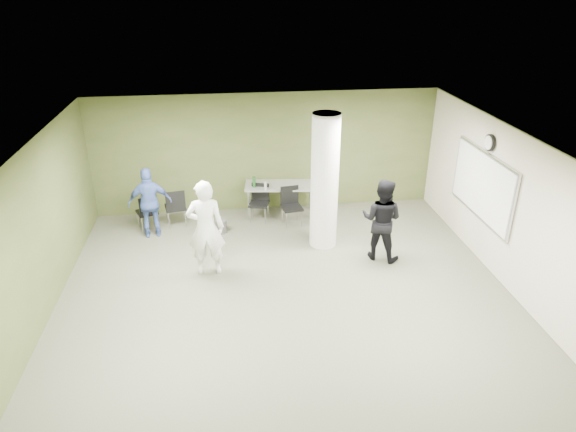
{
  "coord_description": "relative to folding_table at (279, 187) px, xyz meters",
  "views": [
    {
      "loc": [
        -0.95,
        -7.41,
        5.19
      ],
      "look_at": [
        0.13,
        1.0,
        1.17
      ],
      "focal_mm": 32.0,
      "sensor_mm": 36.0,
      "label": 1
    }
  ],
  "objects": [
    {
      "name": "floor",
      "position": [
        -0.25,
        -3.55,
        -0.71
      ],
      "size": [
        8.0,
        8.0,
        0.0
      ],
      "primitive_type": "plane",
      "color": "#505241",
      "rests_on": "ground"
    },
    {
      "name": "ceiling",
      "position": [
        -0.25,
        -3.55,
        2.09
      ],
      "size": [
        8.0,
        8.0,
        0.0
      ],
      "primitive_type": "plane",
      "rotation": [
        3.14,
        0.0,
        0.0
      ],
      "color": "white",
      "rests_on": "wall_back"
    },
    {
      "name": "wall_back",
      "position": [
        -0.25,
        0.45,
        0.69
      ],
      "size": [
        8.0,
        2.8,
        0.02
      ],
      "primitive_type": "cube",
      "rotation": [
        1.57,
        0.0,
        0.0
      ],
      "color": "#465226",
      "rests_on": "floor"
    },
    {
      "name": "wall_left",
      "position": [
        -4.25,
        -3.55,
        0.69
      ],
      "size": [
        0.02,
        8.0,
        2.8
      ],
      "primitive_type": "cube",
      "color": "#465226",
      "rests_on": "floor"
    },
    {
      "name": "wall_right_cream",
      "position": [
        3.75,
        -3.55,
        0.69
      ],
      "size": [
        0.02,
        8.0,
        2.8
      ],
      "primitive_type": "cube",
      "color": "beige",
      "rests_on": "floor"
    },
    {
      "name": "column",
      "position": [
        0.75,
        -1.55,
        0.69
      ],
      "size": [
        0.56,
        0.56,
        2.8
      ],
      "primitive_type": "cylinder",
      "color": "silver",
      "rests_on": "floor"
    },
    {
      "name": "whiteboard",
      "position": [
        3.67,
        -2.35,
        0.79
      ],
      "size": [
        0.05,
        2.3,
        1.3
      ],
      "color": "silver",
      "rests_on": "wall_right_cream"
    },
    {
      "name": "wall_clock",
      "position": [
        3.67,
        -2.35,
        1.64
      ],
      "size": [
        0.06,
        0.32,
        0.32
      ],
      "color": "black",
      "rests_on": "wall_right_cream"
    },
    {
      "name": "folding_table",
      "position": [
        0.0,
        0.0,
        0.0
      ],
      "size": [
        1.67,
        0.88,
        1.01
      ],
      "rotation": [
        0.0,
        0.0,
        -0.11
      ],
      "color": "gray",
      "rests_on": "floor"
    },
    {
      "name": "wastebasket",
      "position": [
        -1.38,
        -0.75,
        -0.57
      ],
      "size": [
        0.26,
        0.26,
        0.29
      ],
      "primitive_type": "cylinder",
      "color": "#4C4C4C",
      "rests_on": "floor"
    },
    {
      "name": "chair_back_left",
      "position": [
        -2.96,
        -0.43,
        -0.23
      ],
      "size": [
        0.54,
        0.54,
        0.83
      ],
      "rotation": [
        0.0,
        0.0,
        3.53
      ],
      "color": "black",
      "rests_on": "floor"
    },
    {
      "name": "chair_back_right",
      "position": [
        -2.36,
        -0.31,
        -0.19
      ],
      "size": [
        0.52,
        0.52,
        0.89
      ],
      "rotation": [
        0.0,
        0.0,
        3.32
      ],
      "color": "black",
      "rests_on": "floor"
    },
    {
      "name": "chair_table_left",
      "position": [
        -0.47,
        -0.17,
        -0.22
      ],
      "size": [
        0.52,
        0.52,
        0.84
      ],
      "rotation": [
        0.0,
        0.0,
        -0.29
      ],
      "color": "black",
      "rests_on": "floor"
    },
    {
      "name": "chair_table_right",
      "position": [
        0.21,
        -0.48,
        -0.21
      ],
      "size": [
        0.49,
        0.49,
        0.87
      ],
      "rotation": [
        0.0,
        0.0,
        0.15
      ],
      "color": "black",
      "rests_on": "floor"
    },
    {
      "name": "woman_white",
      "position": [
        -1.63,
        -2.4,
        0.23
      ],
      "size": [
        0.69,
        0.46,
        1.88
      ],
      "primitive_type": "imported",
      "rotation": [
        0.0,
        0.0,
        3.12
      ],
      "color": "white",
      "rests_on": "floor"
    },
    {
      "name": "man_black",
      "position": [
        1.76,
        -2.25,
        0.12
      ],
      "size": [
        1.03,
        0.97,
        1.67
      ],
      "primitive_type": "imported",
      "rotation": [
        0.0,
        0.0,
        2.58
      ],
      "color": "black",
      "rests_on": "floor"
    },
    {
      "name": "man_blue",
      "position": [
        -2.84,
        -0.71,
        0.06
      ],
      "size": [
        0.95,
        0.48,
        1.56
      ],
      "primitive_type": "imported",
      "rotation": [
        0.0,
        0.0,
        3.26
      ],
      "color": "#435EA7",
      "rests_on": "floor"
    }
  ]
}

